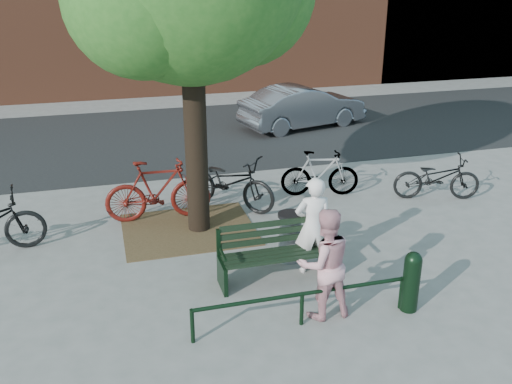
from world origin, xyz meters
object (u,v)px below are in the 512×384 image
object	(u,v)px
parked_car	(303,107)
person_left	(313,226)
litter_bin	(290,237)
bollard	(411,279)
park_bench	(274,251)
bicycle_c	(229,182)
person_right	(324,264)

from	to	relation	value
parked_car	person_left	bearing A→B (deg)	147.06
person_left	litter_bin	distance (m)	0.63
bollard	parked_car	bearing A→B (deg)	78.87
person_left	litter_bin	bearing A→B (deg)	-57.21
park_bench	bicycle_c	xyz separation A→B (m)	(-0.02, 2.98, 0.07)
bollard	bicycle_c	xyz separation A→B (m)	(-1.62, 4.32, 0.06)
person_right	bicycle_c	bearing A→B (deg)	-85.95
park_bench	bicycle_c	distance (m)	2.98
person_left	litter_bin	size ratio (longest dim) A/B	1.90
person_right	bicycle_c	xyz separation A→B (m)	(-0.39, 4.10, -0.26)
park_bench	person_left	distance (m)	0.73
litter_bin	parked_car	size ratio (longest dim) A/B	0.22
bicycle_c	parked_car	bearing A→B (deg)	11.14
person_left	parked_car	size ratio (longest dim) A/B	0.42
parked_car	litter_bin	bearing A→B (deg)	144.66
bicycle_c	person_left	bearing A→B (deg)	-122.52
person_right	bollard	xyz separation A→B (m)	(1.24, -0.22, -0.32)
parked_car	person_right	bearing A→B (deg)	147.70
person_left	person_right	size ratio (longest dim) A/B	0.99
park_bench	person_left	size ratio (longest dim) A/B	1.09
person_right	bicycle_c	world-z (taller)	person_right
litter_bin	parked_car	xyz separation A→B (m)	(3.08, 7.88, 0.21)
park_bench	bicycle_c	bearing A→B (deg)	90.48
bollard	person_left	bearing A→B (deg)	123.69
person_right	parked_car	bearing A→B (deg)	-109.67
bicycle_c	litter_bin	bearing A→B (deg)	-125.08
park_bench	person_right	size ratio (longest dim) A/B	1.08
park_bench	bollard	world-z (taller)	park_bench
park_bench	bollard	xyz separation A→B (m)	(1.60, -1.34, 0.01)
person_right	bollard	world-z (taller)	person_right
bollard	park_bench	bearing A→B (deg)	139.97
bicycle_c	park_bench	bearing A→B (deg)	-135.24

